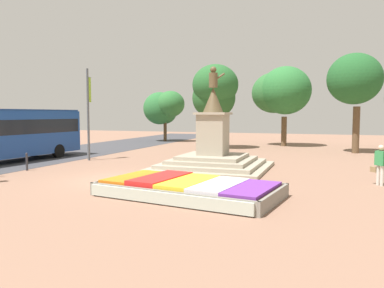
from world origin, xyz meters
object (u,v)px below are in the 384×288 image
Objects in this scene: flower_planter at (187,188)px; banner_pole at (88,112)px; kerb_bollard_mid_b at (27,161)px; kerb_bollard_north at (88,151)px; statue_monument at (213,152)px; pedestrian_with_handbag at (380,163)px.

banner_pole is at bearing 141.33° from flower_planter.
kerb_bollard_mid_b is at bearing -95.84° from banner_pole.
kerb_bollard_north is at bearing 89.27° from kerb_bollard_mid_b.
statue_monument is 1.00× the size of banner_pole.
banner_pole is at bearing 173.98° from statue_monument.
pedestrian_with_handbag reaches higher than kerb_bollard_mid_b.
banner_pole reaches higher than kerb_bollard_mid_b.
kerb_bollard_mid_b is (-9.89, 2.81, 0.21)m from flower_planter.
banner_pole is (-8.38, 0.88, 2.12)m from statue_monument.
kerb_bollard_mid_b is (-16.58, -1.65, -0.46)m from pedestrian_with_handbag.
pedestrian_with_handbag is 1.81× the size of kerb_bollard_mid_b.
banner_pole is 16.52m from pedestrian_with_handbag.
statue_monument is 8.91m from kerb_bollard_north.
flower_planter is at bearing -146.32° from pedestrian_with_handbag.
statue_monument reaches higher than pedestrian_with_handbag.
flower_planter is 12.68m from kerb_bollard_north.
flower_planter is 6.52× the size of kerb_bollard_north.
flower_planter is 7.31× the size of kerb_bollard_mid_b.
kerb_bollard_mid_b is at bearing 164.12° from flower_planter.
pedestrian_with_handbag is at bearing -15.78° from statue_monument.
statue_monument is 6.20× the size of kerb_bollard_mid_b.
statue_monument is 3.43× the size of pedestrian_with_handbag.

